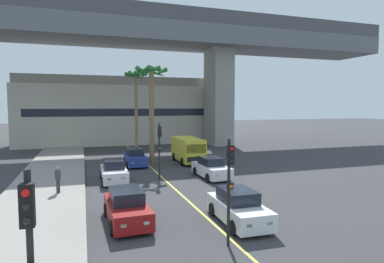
{
  "coord_description": "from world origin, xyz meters",
  "views": [
    {
      "loc": [
        -5.62,
        -2.86,
        5.45
      ],
      "look_at": [
        0.0,
        14.0,
        4.06
      ],
      "focal_mm": 30.65,
      "sensor_mm": 36.0,
      "label": 1
    }
  ],
  "objects": [
    {
      "name": "palm_tree_mid_median",
      "position": [
        -0.02,
        33.36,
        7.45
      ],
      "size": [
        2.57,
        2.66,
        9.26
      ],
      "color": "brown",
      "rests_on": "ground"
    },
    {
      "name": "lane_stripe_center",
      "position": [
        0.0,
        24.0,
        0.0
      ],
      "size": [
        0.14,
        56.0,
        0.01
      ],
      "primitive_type": "cube",
      "color": "#DBCC4C",
      "rests_on": "ground"
    },
    {
      "name": "bridge_overpass",
      "position": [
        1.19,
        39.45,
        13.86
      ],
      "size": [
        73.06,
        8.0,
        17.45
      ],
      "color": "slate",
      "rests_on": "ground"
    },
    {
      "name": "sidewalk_left",
      "position": [
        -8.0,
        16.0,
        0.07
      ],
      "size": [
        4.8,
        80.0,
        0.15
      ],
      "primitive_type": "cube",
      "color": "gray",
      "rests_on": "ground"
    },
    {
      "name": "pier_building_backdrop",
      "position": [
        0.0,
        46.19,
        4.68
      ],
      "size": [
        28.61,
        8.04,
        9.49
      ],
      "color": "#BCB29E",
      "rests_on": "ground"
    },
    {
      "name": "traffic_light_left_sidewalk_corner",
      "position": [
        -6.57,
        3.32,
        2.86
      ],
      "size": [
        0.24,
        0.37,
        4.2
      ],
      "color": "black",
      "rests_on": "sidewalk_left"
    },
    {
      "name": "car_queue_second",
      "position": [
        3.54,
        19.98,
        0.72
      ],
      "size": [
        1.94,
        4.15,
        1.56
      ],
      "color": "white",
      "rests_on": "ground"
    },
    {
      "name": "car_queue_third",
      "position": [
        -3.6,
        21.02,
        0.72
      ],
      "size": [
        1.86,
        4.11,
        1.56
      ],
      "color": "white",
      "rests_on": "ground"
    },
    {
      "name": "car_queue_front",
      "position": [
        -3.78,
        12.26,
        0.72
      ],
      "size": [
        1.94,
        4.16,
        1.56
      ],
      "color": "maroon",
      "rests_on": "ground"
    },
    {
      "name": "traffic_light_median_far",
      "position": [
        -0.38,
        20.38,
        2.71
      ],
      "size": [
        0.24,
        0.37,
        4.2
      ],
      "color": "black",
      "rests_on": "ground"
    },
    {
      "name": "traffic_light_median_near",
      "position": [
        -0.35,
        8.4,
        2.71
      ],
      "size": [
        0.24,
        0.37,
        4.2
      ],
      "color": "black",
      "rests_on": "ground"
    },
    {
      "name": "pedestrian_near_crosswalk",
      "position": [
        -7.16,
        18.37,
        1.0
      ],
      "size": [
        0.34,
        0.22,
        1.62
      ],
      "color": "#2D2D38",
      "rests_on": "sidewalk_left"
    },
    {
      "name": "delivery_van",
      "position": [
        3.88,
        26.85,
        1.29
      ],
      "size": [
        2.23,
        5.28,
        2.36
      ],
      "color": "yellow",
      "rests_on": "ground"
    },
    {
      "name": "palm_tree_near_median",
      "position": [
        0.32,
        26.47,
        6.87
      ],
      "size": [
        3.03,
        3.04,
        9.06
      ],
      "color": "brown",
      "rests_on": "ground"
    },
    {
      "name": "car_queue_fifth",
      "position": [
        -1.18,
        26.86,
        0.72
      ],
      "size": [
        1.9,
        4.13,
        1.56
      ],
      "color": "navy",
      "rests_on": "ground"
    },
    {
      "name": "car_queue_fourth",
      "position": [
        1.16,
        10.63,
        0.72
      ],
      "size": [
        1.94,
        4.15,
        1.56
      ],
      "color": "white",
      "rests_on": "ground"
    }
  ]
}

